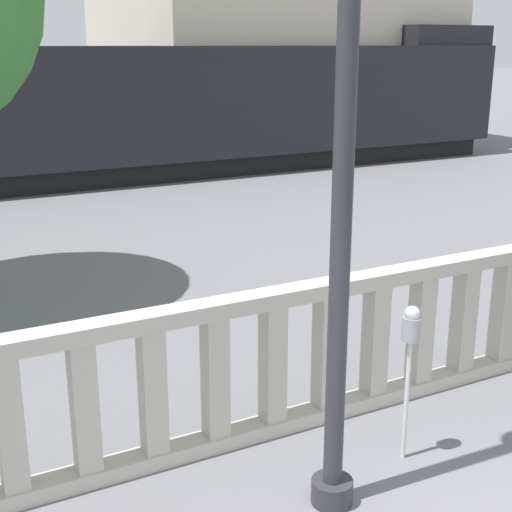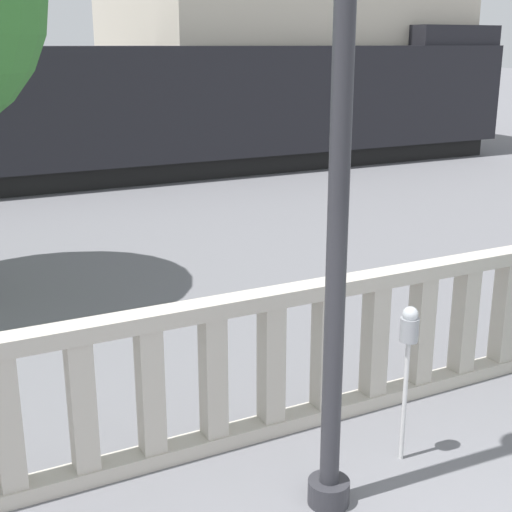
{
  "view_description": "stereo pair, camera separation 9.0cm",
  "coord_description": "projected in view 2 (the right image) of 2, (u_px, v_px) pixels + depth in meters",
  "views": [
    {
      "loc": [
        -3.21,
        -1.97,
        3.52
      ],
      "look_at": [
        0.07,
        4.23,
        1.42
      ],
      "focal_mm": 50.0,
      "sensor_mm": 36.0,
      "label": 1
    },
    {
      "loc": [
        -3.13,
        -2.02,
        3.52
      ],
      "look_at": [
        0.07,
        4.23,
        1.42
      ],
      "focal_mm": 50.0,
      "sensor_mm": 36.0,
      "label": 2
    }
  ],
  "objects": [
    {
      "name": "lamppost",
      "position": [
        342.0,
        102.0,
        4.79
      ],
      "size": [
        0.43,
        0.43,
        5.15
      ],
      "color": "#2D2D33",
      "rests_on": "ground"
    },
    {
      "name": "parking_meter",
      "position": [
        409.0,
        340.0,
        5.97
      ],
      "size": [
        0.16,
        0.16,
        1.43
      ],
      "color": "silver",
      "rests_on": "ground"
    },
    {
      "name": "balustrade",
      "position": [
        299.0,
        357.0,
        6.65
      ],
      "size": [
        14.49,
        0.24,
        1.41
      ],
      "color": "#BCB5A8",
      "rests_on": "ground"
    },
    {
      "name": "train_near",
      "position": [
        29.0,
        115.0,
        17.76
      ],
      "size": [
        29.11,
        2.96,
        4.06
      ],
      "color": "black",
      "rests_on": "ground"
    }
  ]
}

